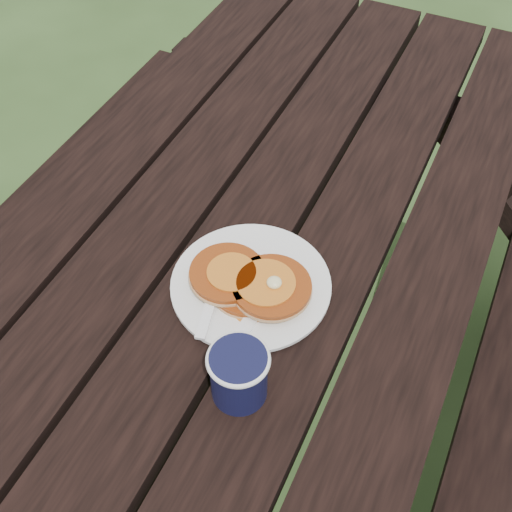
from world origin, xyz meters
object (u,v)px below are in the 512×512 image
at_px(plate, 251,285).
at_px(pancake_stack, 251,282).
at_px(coffee_cup, 239,373).
at_px(picnic_table, 226,392).

xyz_separation_m(plate, pancake_stack, (0.00, -0.01, 0.02)).
bearing_deg(coffee_cup, plate, 110.58).
bearing_deg(picnic_table, coffee_cup, -54.14).
relative_size(plate, coffee_cup, 2.74).
distance_m(picnic_table, pancake_stack, 0.41).
bearing_deg(coffee_cup, picnic_table, 125.86).
xyz_separation_m(plate, coffee_cup, (0.06, -0.17, 0.04)).
bearing_deg(coffee_cup, pancake_stack, 110.43).
relative_size(picnic_table, coffee_cup, 20.89).
relative_size(pancake_stack, coffee_cup, 2.16).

